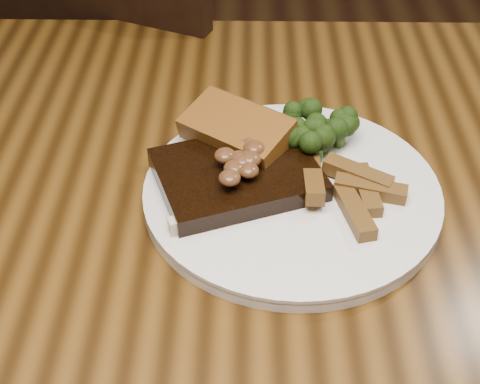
% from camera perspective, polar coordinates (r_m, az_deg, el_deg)
% --- Properties ---
extents(dining_table, '(1.60, 0.90, 0.75)m').
position_cam_1_polar(dining_table, '(0.73, -0.93, -8.21)').
color(dining_table, '#523310').
rests_on(dining_table, ground).
extents(chair_far, '(0.53, 0.53, 0.85)m').
position_cam_1_polar(chair_far, '(1.32, -8.00, 5.88)').
color(chair_far, black).
rests_on(chair_far, ground).
extents(plate, '(0.37, 0.37, 0.01)m').
position_cam_1_polar(plate, '(0.70, 4.41, -0.14)').
color(plate, white).
rests_on(plate, dining_table).
extents(steak, '(0.19, 0.17, 0.02)m').
position_cam_1_polar(steak, '(0.69, -0.23, 1.40)').
color(steak, black).
rests_on(steak, plate).
extents(steak_bone, '(0.13, 0.06, 0.02)m').
position_cam_1_polar(steak_bone, '(0.65, -0.33, -1.92)').
color(steak_bone, beige).
rests_on(steak_bone, plate).
extents(mushroom_pile, '(0.07, 0.07, 0.03)m').
position_cam_1_polar(mushroom_pile, '(0.67, 0.24, 2.76)').
color(mushroom_pile, brown).
rests_on(mushroom_pile, steak).
extents(garlic_bread, '(0.13, 0.12, 0.03)m').
position_cam_1_polar(garlic_bread, '(0.73, -0.27, 4.12)').
color(garlic_bread, brown).
rests_on(garlic_bread, plate).
extents(potato_wedges, '(0.09, 0.09, 0.02)m').
position_cam_1_polar(potato_wedges, '(0.69, 8.92, 0.89)').
color(potato_wedges, brown).
rests_on(potato_wedges, plate).
extents(broccoli_cluster, '(0.08, 0.08, 0.04)m').
position_cam_1_polar(broccoli_cluster, '(0.74, 7.18, 4.64)').
color(broccoli_cluster, '#1F330B').
rests_on(broccoli_cluster, plate).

